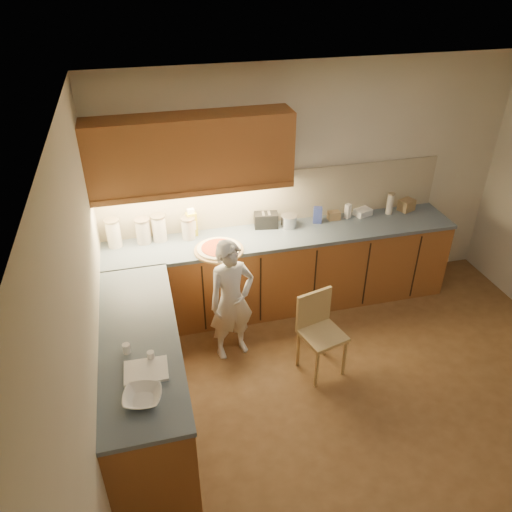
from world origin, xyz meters
The scene contains 24 objects.
room centered at (0.00, 0.00, 1.68)m, with size 4.54×4.50×2.62m.
l_counter centered at (-0.92, 1.25, 0.46)m, with size 3.77×2.62×0.92m.
backsplash centered at (-0.38, 1.99, 1.21)m, with size 3.75×0.02×0.58m, color #BAAE90.
upper_cabinets centered at (-1.27, 1.82, 1.85)m, with size 1.95×0.36×0.73m.
pizza_on_board centered at (-1.10, 1.50, 0.94)m, with size 0.49×0.49×0.20m.
child centered at (-1.08, 1.04, 0.64)m, with size 0.46×0.30×1.27m, color silver.
wooden_chair centered at (-0.33, 0.65, 0.48)m, with size 0.45×0.45×0.82m.
mixing_bowl centered at (-1.95, -0.26, 0.95)m, with size 0.26×0.26×0.06m, color white.
canister_a centered at (-2.10, 1.86, 1.07)m, with size 0.15×0.15×0.30m.
canister_b centered at (-1.81, 1.86, 1.06)m, with size 0.15×0.15×0.27m.
canister_c centered at (-1.65, 1.87, 1.06)m, with size 0.15×0.15×0.29m.
canister_d centered at (-1.36, 1.83, 1.04)m, with size 0.15×0.15×0.24m.
oil_jug centered at (-1.31, 1.89, 1.06)m, with size 0.11×0.09×0.31m.
toaster centered at (-0.52, 1.88, 1.00)m, with size 0.27×0.18×0.16m.
steel_pot centered at (-0.28, 1.82, 0.99)m, with size 0.18×0.18×0.14m.
blue_box centered at (0.05, 1.84, 1.01)m, with size 0.09×0.06×0.18m, color #334399.
card_box_a centered at (0.26, 1.86, 0.97)m, with size 0.13×0.09×0.09m, color #A58459.
white_bottle centered at (0.42, 1.86, 1.00)m, with size 0.06×0.06×0.17m, color white.
flat_pack centered at (0.61, 1.88, 0.96)m, with size 0.18×0.13×0.07m, color white.
tall_jar centered at (0.92, 1.84, 1.05)m, with size 0.08×0.08×0.25m.
card_box_b centered at (1.15, 1.87, 0.99)m, with size 0.17×0.13×0.13m, color #9E8055.
dough_cloth centered at (-1.91, 0.00, 0.93)m, with size 0.31×0.24×0.02m, color white.
spice_jar_a centered at (-2.04, 0.24, 0.96)m, with size 0.06×0.06×0.08m, color white.
spice_jar_b centered at (-1.87, 0.12, 0.96)m, with size 0.05×0.05×0.07m, color white.
Camera 1 is at (-1.79, -2.69, 3.51)m, focal length 35.00 mm.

